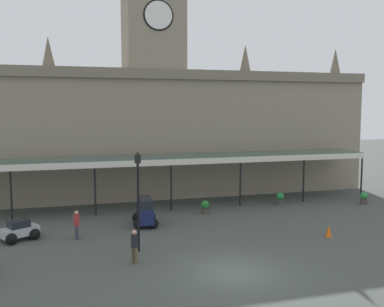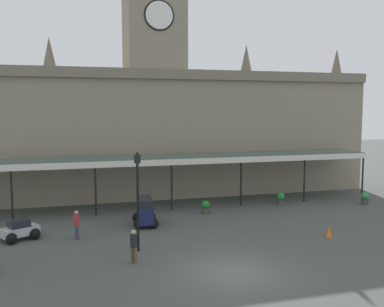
{
  "view_description": "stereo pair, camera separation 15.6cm",
  "coord_description": "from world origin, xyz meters",
  "px_view_note": "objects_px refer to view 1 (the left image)",
  "views": [
    {
      "loc": [
        -7.28,
        -18.08,
        7.57
      ],
      "look_at": [
        0.0,
        7.15,
        4.8
      ],
      "focal_mm": 40.61,
      "sensor_mm": 36.0,
      "label": 1
    },
    {
      "loc": [
        -7.13,
        -18.12,
        7.57
      ],
      "look_at": [
        0.0,
        7.15,
        4.8
      ],
      "focal_mm": 40.61,
      "sensor_mm": 36.0,
      "label": 2
    }
  ],
  "objects_px": {
    "pedestrian_crossing_forecourt": "(77,224)",
    "traffic_cone": "(329,231)",
    "planter_near_kerb": "(280,198)",
    "car_silver_sedan": "(20,232)",
    "pedestrian_beside_cars": "(134,245)",
    "planter_forecourt_centre": "(205,207)",
    "car_navy_van": "(145,213)",
    "victorian_lamppost": "(138,191)",
    "planter_by_canopy": "(364,198)"
  },
  "relations": [
    {
      "from": "traffic_cone",
      "to": "planter_near_kerb",
      "type": "bearing_deg",
      "value": 81.52
    },
    {
      "from": "car_navy_van",
      "to": "traffic_cone",
      "type": "bearing_deg",
      "value": -29.05
    },
    {
      "from": "victorian_lamppost",
      "to": "planter_near_kerb",
      "type": "height_order",
      "value": "victorian_lamppost"
    },
    {
      "from": "traffic_cone",
      "to": "planter_near_kerb",
      "type": "height_order",
      "value": "planter_near_kerb"
    },
    {
      "from": "traffic_cone",
      "to": "car_silver_sedan",
      "type": "bearing_deg",
      "value": 166.08
    },
    {
      "from": "pedestrian_crossing_forecourt",
      "to": "pedestrian_beside_cars",
      "type": "relative_size",
      "value": 1.0
    },
    {
      "from": "car_silver_sedan",
      "to": "pedestrian_beside_cars",
      "type": "bearing_deg",
      "value": -43.69
    },
    {
      "from": "pedestrian_beside_cars",
      "to": "planter_forecourt_centre",
      "type": "distance_m",
      "value": 10.66
    },
    {
      "from": "pedestrian_beside_cars",
      "to": "victorian_lamppost",
      "type": "relative_size",
      "value": 0.32
    },
    {
      "from": "victorian_lamppost",
      "to": "planter_near_kerb",
      "type": "distance_m",
      "value": 15.06
    },
    {
      "from": "car_navy_van",
      "to": "pedestrian_crossing_forecourt",
      "type": "distance_m",
      "value": 4.69
    },
    {
      "from": "pedestrian_crossing_forecourt",
      "to": "traffic_cone",
      "type": "height_order",
      "value": "pedestrian_crossing_forecourt"
    },
    {
      "from": "traffic_cone",
      "to": "planter_forecourt_centre",
      "type": "relative_size",
      "value": 0.74
    },
    {
      "from": "pedestrian_beside_cars",
      "to": "car_navy_van",
      "type": "bearing_deg",
      "value": 75.92
    },
    {
      "from": "car_navy_van",
      "to": "planter_by_canopy",
      "type": "distance_m",
      "value": 17.76
    },
    {
      "from": "car_navy_van",
      "to": "planter_near_kerb",
      "type": "xyz_separation_m",
      "value": [
        11.25,
        2.99,
        -0.32
      ]
    },
    {
      "from": "car_silver_sedan",
      "to": "pedestrian_crossing_forecourt",
      "type": "distance_m",
      "value": 3.24
    },
    {
      "from": "car_silver_sedan",
      "to": "victorian_lamppost",
      "type": "xyz_separation_m",
      "value": [
        6.25,
        -3.8,
        2.75
      ]
    },
    {
      "from": "car_silver_sedan",
      "to": "victorian_lamppost",
      "type": "distance_m",
      "value": 7.82
    },
    {
      "from": "planter_forecourt_centre",
      "to": "planter_by_canopy",
      "type": "bearing_deg",
      "value": -1.94
    },
    {
      "from": "car_navy_van",
      "to": "planter_forecourt_centre",
      "type": "distance_m",
      "value": 5.03
    },
    {
      "from": "planter_by_canopy",
      "to": "car_navy_van",
      "type": "bearing_deg",
      "value": -175.6
    },
    {
      "from": "planter_by_canopy",
      "to": "planter_forecourt_centre",
      "type": "bearing_deg",
      "value": 178.06
    },
    {
      "from": "pedestrian_beside_cars",
      "to": "traffic_cone",
      "type": "distance_m",
      "value": 11.74
    },
    {
      "from": "victorian_lamppost",
      "to": "traffic_cone",
      "type": "height_order",
      "value": "victorian_lamppost"
    },
    {
      "from": "pedestrian_crossing_forecourt",
      "to": "pedestrian_beside_cars",
      "type": "bearing_deg",
      "value": -61.76
    },
    {
      "from": "pedestrian_crossing_forecourt",
      "to": "victorian_lamppost",
      "type": "bearing_deg",
      "value": -45.5
    },
    {
      "from": "pedestrian_crossing_forecourt",
      "to": "planter_by_canopy",
      "type": "distance_m",
      "value": 22.25
    },
    {
      "from": "traffic_cone",
      "to": "planter_near_kerb",
      "type": "distance_m",
      "value": 8.63
    },
    {
      "from": "pedestrian_crossing_forecourt",
      "to": "victorian_lamppost",
      "type": "xyz_separation_m",
      "value": [
        3.1,
        -3.15,
        2.35
      ]
    },
    {
      "from": "pedestrian_beside_cars",
      "to": "traffic_cone",
      "type": "relative_size",
      "value": 2.36
    },
    {
      "from": "car_navy_van",
      "to": "traffic_cone",
      "type": "height_order",
      "value": "car_navy_van"
    },
    {
      "from": "car_silver_sedan",
      "to": "traffic_cone",
      "type": "distance_m",
      "value": 17.96
    },
    {
      "from": "planter_by_canopy",
      "to": "pedestrian_crossing_forecourt",
      "type": "bearing_deg",
      "value": -171.67
    },
    {
      "from": "pedestrian_crossing_forecourt",
      "to": "planter_forecourt_centre",
      "type": "xyz_separation_m",
      "value": [
        8.99,
        3.67,
        -0.42
      ]
    },
    {
      "from": "victorian_lamppost",
      "to": "planter_by_canopy",
      "type": "bearing_deg",
      "value": 18.63
    },
    {
      "from": "planter_forecourt_centre",
      "to": "pedestrian_crossing_forecourt",
      "type": "bearing_deg",
      "value": -157.81
    },
    {
      "from": "car_navy_van",
      "to": "pedestrian_crossing_forecourt",
      "type": "height_order",
      "value": "car_navy_van"
    },
    {
      "from": "victorian_lamppost",
      "to": "traffic_cone",
      "type": "xyz_separation_m",
      "value": [
        11.18,
        -0.53,
        -2.9
      ]
    },
    {
      "from": "planter_forecourt_centre",
      "to": "planter_by_canopy",
      "type": "height_order",
      "value": "same"
    },
    {
      "from": "planter_near_kerb",
      "to": "planter_by_canopy",
      "type": "distance_m",
      "value": 6.66
    },
    {
      "from": "car_silver_sedan",
      "to": "car_navy_van",
      "type": "relative_size",
      "value": 0.91
    },
    {
      "from": "planter_forecourt_centre",
      "to": "pedestrian_beside_cars",
      "type": "bearing_deg",
      "value": -126.75
    },
    {
      "from": "traffic_cone",
      "to": "pedestrian_crossing_forecourt",
      "type": "bearing_deg",
      "value": 165.55
    },
    {
      "from": "car_silver_sedan",
      "to": "planter_by_canopy",
      "type": "distance_m",
      "value": 25.3
    },
    {
      "from": "pedestrian_beside_cars",
      "to": "planter_forecourt_centre",
      "type": "relative_size",
      "value": 1.74
    },
    {
      "from": "pedestrian_crossing_forecourt",
      "to": "traffic_cone",
      "type": "distance_m",
      "value": 14.75
    },
    {
      "from": "car_silver_sedan",
      "to": "car_navy_van",
      "type": "xyz_separation_m",
      "value": [
        7.46,
        1.22,
        0.3
      ]
    },
    {
      "from": "planter_by_canopy",
      "to": "victorian_lamppost",
      "type": "bearing_deg",
      "value": -161.37
    },
    {
      "from": "traffic_cone",
      "to": "planter_by_canopy",
      "type": "bearing_deg",
      "value": 41.75
    }
  ]
}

